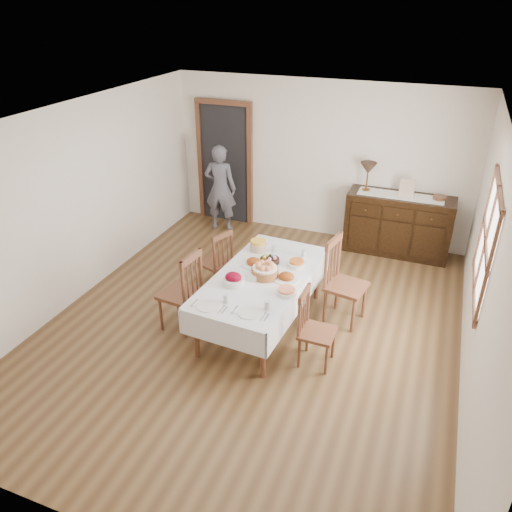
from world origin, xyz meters
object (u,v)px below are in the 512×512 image
(chair_right_far, at_px, (342,281))
(person, at_px, (220,186))
(sideboard, at_px, (398,224))
(chair_left_near, at_px, (183,291))
(table_lamp, at_px, (368,169))
(dining_table, at_px, (262,282))
(chair_right_near, at_px, (314,328))
(chair_left_far, at_px, (217,260))

(chair_right_far, height_order, person, person)
(sideboard, height_order, person, person)
(chair_left_near, bearing_deg, sideboard, 150.40)
(chair_right_far, distance_m, table_lamp, 2.34)
(dining_table, relative_size, chair_right_near, 2.33)
(table_lamp, bearing_deg, person, -174.83)
(person, distance_m, table_lamp, 2.52)
(chair_left_near, bearing_deg, chair_left_far, -173.71)
(dining_table, relative_size, sideboard, 1.33)
(table_lamp, bearing_deg, chair_left_near, -117.79)
(table_lamp, bearing_deg, dining_table, -105.57)
(chair_left_near, xyz_separation_m, sideboard, (2.19, 3.07, -0.05))
(dining_table, height_order, table_lamp, table_lamp)
(chair_right_near, bearing_deg, dining_table, 60.52)
(dining_table, xyz_separation_m, chair_right_far, (0.89, 0.49, -0.06))
(dining_table, xyz_separation_m, sideboard, (1.31, 2.67, -0.14))
(table_lamp, bearing_deg, chair_left_far, -127.76)
(chair_right_near, bearing_deg, table_lamp, 1.73)
(chair_right_near, bearing_deg, person, 41.34)
(sideboard, distance_m, person, 3.04)
(chair_left_near, xyz_separation_m, chair_left_far, (-0.01, 0.98, -0.08))
(chair_right_near, distance_m, chair_right_far, 0.96)
(chair_left_near, distance_m, chair_right_far, 1.99)
(chair_right_far, relative_size, table_lamp, 2.45)
(chair_right_far, distance_m, person, 3.27)
(chair_left_far, bearing_deg, table_lamp, 163.92)
(chair_left_near, bearing_deg, chair_right_near, 93.78)
(chair_left_far, distance_m, chair_right_near, 1.97)
(chair_left_far, height_order, chair_right_far, chair_right_far)
(sideboard, relative_size, table_lamp, 3.55)
(sideboard, bearing_deg, person, -176.22)
(person, bearing_deg, sideboard, 177.00)
(chair_left_far, height_order, chair_right_near, chair_right_near)
(dining_table, bearing_deg, sideboard, 67.75)
(table_lamp, bearing_deg, chair_right_near, -89.28)
(chair_right_near, height_order, chair_right_far, chair_right_far)
(chair_left_far, distance_m, person, 2.09)
(dining_table, distance_m, chair_left_far, 1.07)
(chair_left_near, relative_size, chair_left_far, 1.16)
(dining_table, height_order, person, person)
(chair_right_near, height_order, person, person)
(chair_right_far, height_order, sideboard, chair_right_far)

